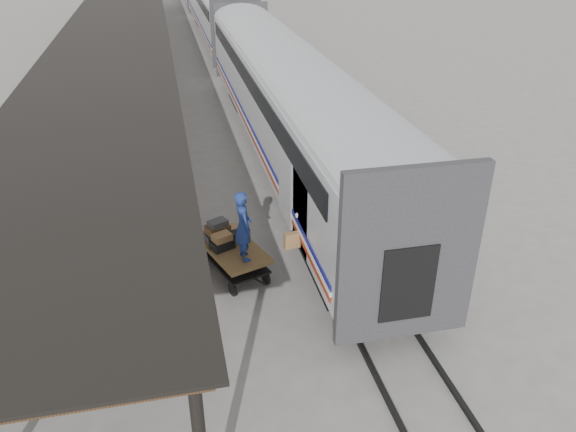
% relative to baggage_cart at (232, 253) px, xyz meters
% --- Properties ---
extents(ground, '(160.00, 160.00, 0.00)m').
position_rel_baggage_cart_xyz_m(ground, '(-0.02, -0.27, -0.65)').
color(ground, slate).
rests_on(ground, ground).
extents(train, '(3.45, 76.01, 4.01)m').
position_rel_baggage_cart_xyz_m(train, '(3.18, 33.52, 2.04)').
color(train, silver).
rests_on(train, ground).
extents(canopy, '(4.90, 64.30, 4.15)m').
position_rel_baggage_cart_xyz_m(canopy, '(-3.42, 23.73, 3.36)').
color(canopy, '#422B19').
rests_on(canopy, ground).
extents(rails, '(1.54, 150.00, 0.12)m').
position_rel_baggage_cart_xyz_m(rails, '(3.18, 33.73, -0.59)').
color(rails, black).
rests_on(rails, ground).
extents(baggage_cart, '(1.98, 2.68, 0.86)m').
position_rel_baggage_cart_xyz_m(baggage_cart, '(0.00, 0.00, 0.00)').
color(baggage_cart, brown).
rests_on(baggage_cart, ground).
extents(suitcase_stack, '(1.28, 1.38, 0.60)m').
position_rel_baggage_cart_xyz_m(suitcase_stack, '(-0.18, 0.29, 0.43)').
color(suitcase_stack, '#3C3C3E').
rests_on(suitcase_stack, baggage_cart).
extents(luggage_tug, '(1.52, 1.83, 1.40)m').
position_rel_baggage_cart_xyz_m(luggage_tug, '(-3.41, 20.15, -0.01)').
color(luggage_tug, maroon).
rests_on(luggage_tug, ground).
extents(porter, '(0.56, 0.76, 1.92)m').
position_rel_baggage_cart_xyz_m(porter, '(0.25, -0.65, 1.17)').
color(porter, navy).
rests_on(porter, baggage_cart).
extents(pedestrian, '(1.05, 0.75, 1.66)m').
position_rel_baggage_cart_xyz_m(pedestrian, '(-2.38, 15.95, 0.18)').
color(pedestrian, black).
rests_on(pedestrian, ground).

